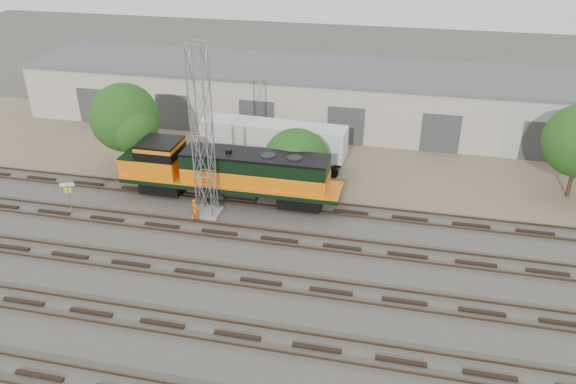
% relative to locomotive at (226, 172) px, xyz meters
% --- Properties ---
extents(ground, '(140.00, 140.00, 0.00)m').
position_rel_locomotive_xyz_m(ground, '(4.92, -6.00, -2.21)').
color(ground, '#47423A').
rests_on(ground, ground).
extents(dirt_strip, '(80.00, 16.00, 0.02)m').
position_rel_locomotive_xyz_m(dirt_strip, '(4.92, 9.00, -2.20)').
color(dirt_strip, '#726047').
rests_on(dirt_strip, ground).
extents(tracks, '(80.00, 20.40, 0.28)m').
position_rel_locomotive_xyz_m(tracks, '(4.92, -9.00, -2.13)').
color(tracks, black).
rests_on(tracks, ground).
extents(warehouse, '(58.40, 10.40, 5.30)m').
position_rel_locomotive_xyz_m(warehouse, '(4.96, 16.98, 0.44)').
color(warehouse, '#BCB29C').
rests_on(warehouse, ground).
extents(locomotive, '(15.89, 2.79, 3.82)m').
position_rel_locomotive_xyz_m(locomotive, '(0.00, 0.00, 0.00)').
color(locomotive, black).
rests_on(locomotive, tracks).
extents(signal_tower, '(1.73, 1.73, 11.72)m').
position_rel_locomotive_xyz_m(signal_tower, '(-0.66, -2.26, 3.49)').
color(signal_tower, gray).
rests_on(signal_tower, ground).
extents(sign_post, '(0.92, 0.37, 2.37)m').
position_rel_locomotive_xyz_m(sign_post, '(-9.84, -4.22, -0.56)').
color(sign_post, gray).
rests_on(sign_post, ground).
extents(worker, '(0.68, 0.55, 1.61)m').
position_rel_locomotive_xyz_m(worker, '(-1.15, -3.27, -1.41)').
color(worker, '#E9580C').
rests_on(worker, ground).
extents(semi_trailer, '(11.78, 2.97, 3.59)m').
position_rel_locomotive_xyz_m(semi_trailer, '(2.10, 6.44, 0.05)').
color(semi_trailer, silver).
rests_on(semi_trailer, ground).
extents(tree_west, '(5.56, 5.30, 6.93)m').
position_rel_locomotive_xyz_m(tree_west, '(-8.93, 3.22, 1.93)').
color(tree_west, '#382619').
rests_on(tree_west, ground).
extents(tree_mid, '(5.17, 4.92, 4.92)m').
position_rel_locomotive_xyz_m(tree_mid, '(4.71, 2.65, -0.17)').
color(tree_mid, '#382619').
rests_on(tree_mid, ground).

